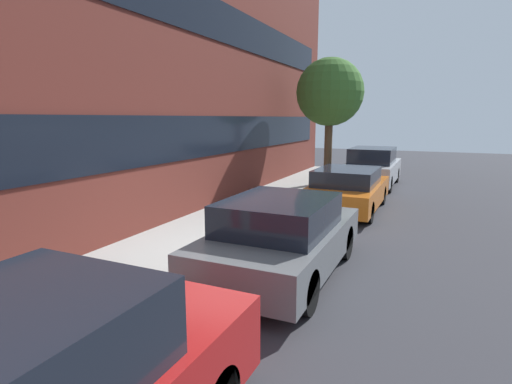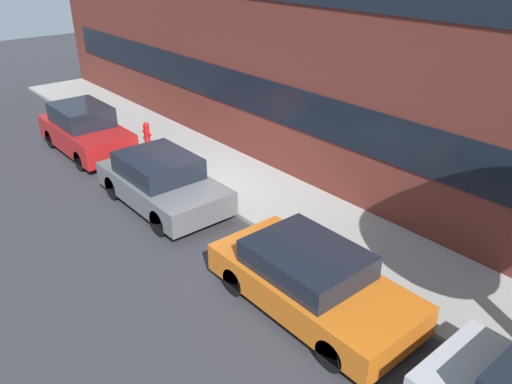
% 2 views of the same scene
% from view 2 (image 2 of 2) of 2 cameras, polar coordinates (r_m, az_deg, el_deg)
% --- Properties ---
extents(ground_plane, '(56.00, 56.00, 0.00)m').
position_cam_2_polar(ground_plane, '(13.34, -6.04, -0.49)').
color(ground_plane, '#333338').
extents(sidewalk_strip, '(28.00, 2.53, 0.11)m').
position_cam_2_polar(sidewalk_strip, '(13.98, -1.79, 1.23)').
color(sidewalk_strip, '#9E9E99').
rests_on(sidewalk_strip, ground_plane).
extents(parked_car_red, '(3.86, 1.64, 1.53)m').
position_cam_2_polar(parked_car_red, '(16.72, -18.95, 6.69)').
color(parked_car_red, '#AD1919').
rests_on(parked_car_red, ground_plane).
extents(parked_car_grey, '(3.82, 1.80, 1.33)m').
position_cam_2_polar(parked_car_grey, '(12.77, -10.74, 1.20)').
color(parked_car_grey, slate).
rests_on(parked_car_grey, ground_plane).
extents(parked_car_orange, '(3.96, 1.80, 1.22)m').
position_cam_2_polar(parked_car_orange, '(9.19, 6.27, -9.91)').
color(parked_car_orange, '#D16619').
rests_on(parked_car_orange, ground_plane).
extents(fire_hydrant, '(0.49, 0.27, 0.75)m').
position_cam_2_polar(fire_hydrant, '(16.69, -12.37, 6.56)').
color(fire_hydrant, red).
rests_on(fire_hydrant, sidewalk_strip).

